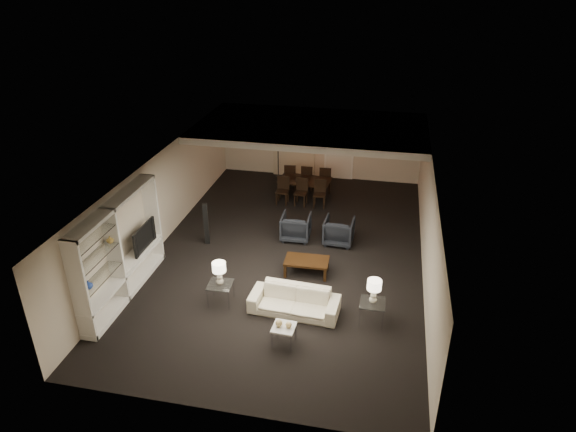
% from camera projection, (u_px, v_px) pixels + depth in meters
% --- Properties ---
extents(floor, '(11.00, 11.00, 0.00)m').
position_uv_depth(floor, '(288.00, 253.00, 13.72)').
color(floor, black).
rests_on(floor, ground).
extents(ceiling, '(7.00, 11.00, 0.02)m').
position_uv_depth(ceiling, '(288.00, 165.00, 12.60)').
color(ceiling, silver).
rests_on(ceiling, ground).
extents(wall_back, '(7.00, 0.02, 2.50)m').
position_uv_depth(wall_back, '(320.00, 143.00, 17.97)').
color(wall_back, beige).
rests_on(wall_back, ground).
extents(wall_front, '(7.00, 0.02, 2.50)m').
position_uv_depth(wall_front, '(220.00, 356.00, 8.35)').
color(wall_front, beige).
rests_on(wall_front, ground).
extents(wall_left, '(0.02, 11.00, 2.50)m').
position_uv_depth(wall_left, '(161.00, 199.00, 13.79)').
color(wall_left, beige).
rests_on(wall_left, ground).
extents(wall_right, '(0.02, 11.00, 2.50)m').
position_uv_depth(wall_right, '(428.00, 224.00, 12.53)').
color(wall_right, beige).
rests_on(wall_right, ground).
extents(ceiling_soffit, '(7.00, 4.00, 0.20)m').
position_uv_depth(ceiling_soffit, '(311.00, 128.00, 15.70)').
color(ceiling_soffit, silver).
rests_on(ceiling_soffit, ceiling).
extents(curtains, '(1.50, 0.12, 2.40)m').
position_uv_depth(curtains, '(294.00, 144.00, 18.09)').
color(curtains, beige).
rests_on(curtains, wall_back).
extents(door, '(0.90, 0.05, 2.10)m').
position_uv_depth(door, '(339.00, 150.00, 17.91)').
color(door, silver).
rests_on(door, wall_back).
extents(painting, '(0.95, 0.04, 0.65)m').
position_uv_depth(painting, '(381.00, 139.00, 17.42)').
color(painting, '#142D38').
rests_on(painting, wall_back).
extents(media_unit, '(0.38, 3.40, 2.35)m').
position_uv_depth(media_unit, '(121.00, 251.00, 11.52)').
color(media_unit, white).
rests_on(media_unit, wall_left).
extents(pendant_light, '(0.52, 0.52, 0.24)m').
position_uv_depth(pendant_light, '(320.00, 143.00, 15.87)').
color(pendant_light, '#D8591E').
rests_on(pendant_light, ceiling_soffit).
extents(sofa, '(2.02, 0.89, 0.58)m').
position_uv_depth(sofa, '(294.00, 301.00, 11.30)').
color(sofa, beige).
rests_on(sofa, floor).
extents(coffee_table, '(1.10, 0.66, 0.39)m').
position_uv_depth(coffee_table, '(307.00, 267.00, 12.75)').
color(coffee_table, black).
rests_on(coffee_table, floor).
extents(armchair_left, '(0.81, 0.83, 0.73)m').
position_uv_depth(armchair_left, '(296.00, 227.00, 14.26)').
color(armchair_left, black).
rests_on(armchair_left, floor).
extents(armchair_right, '(0.82, 0.84, 0.73)m').
position_uv_depth(armchair_right, '(339.00, 231.00, 14.05)').
color(armchair_right, black).
rests_on(armchair_right, floor).
extents(side_table_left, '(0.58, 0.58, 0.51)m').
position_uv_depth(side_table_left, '(221.00, 293.00, 11.63)').
color(side_table_left, white).
rests_on(side_table_left, floor).
extents(side_table_right, '(0.55, 0.55, 0.51)m').
position_uv_depth(side_table_right, '(372.00, 312.00, 11.01)').
color(side_table_right, white).
rests_on(side_table_right, floor).
extents(table_lamp_left, '(0.32, 0.32, 0.56)m').
position_uv_depth(table_lamp_left, '(219.00, 274.00, 11.39)').
color(table_lamp_left, beige).
rests_on(table_lamp_left, side_table_left).
extents(table_lamp_right, '(0.34, 0.34, 0.56)m').
position_uv_depth(table_lamp_right, '(374.00, 292.00, 10.77)').
color(table_lamp_right, beige).
rests_on(table_lamp_right, side_table_right).
extents(marble_table, '(0.47, 0.47, 0.45)m').
position_uv_depth(marble_table, '(284.00, 335.00, 10.37)').
color(marble_table, silver).
rests_on(marble_table, floor).
extents(gold_gourd_a, '(0.14, 0.14, 0.14)m').
position_uv_depth(gold_gourd_a, '(279.00, 323.00, 10.25)').
color(gold_gourd_a, tan).
rests_on(gold_gourd_a, marble_table).
extents(gold_gourd_b, '(0.13, 0.13, 0.13)m').
position_uv_depth(gold_gourd_b, '(289.00, 325.00, 10.22)').
color(gold_gourd_b, '#E2C178').
rests_on(gold_gourd_b, marble_table).
extents(television, '(1.06, 0.14, 0.61)m').
position_uv_depth(television, '(140.00, 237.00, 12.35)').
color(television, black).
rests_on(television, media_unit).
extents(vase_blue, '(0.18, 0.18, 0.19)m').
position_uv_depth(vase_blue, '(88.00, 285.00, 10.36)').
color(vase_blue, '#2746AA').
rests_on(vase_blue, media_unit).
extents(vase_amber, '(0.15, 0.15, 0.16)m').
position_uv_depth(vase_amber, '(110.00, 240.00, 11.02)').
color(vase_amber, '#AB8639').
rests_on(vase_amber, media_unit).
extents(floor_speaker, '(0.17, 0.17, 1.20)m').
position_uv_depth(floor_speaker, '(206.00, 224.00, 13.93)').
color(floor_speaker, black).
rests_on(floor_speaker, floor).
extents(dining_table, '(1.75, 1.08, 0.59)m').
position_uv_depth(dining_table, '(304.00, 188.00, 16.82)').
color(dining_table, black).
rests_on(dining_table, floor).
extents(chair_nl, '(0.41, 0.41, 0.87)m').
position_uv_depth(chair_nl, '(282.00, 191.00, 16.30)').
color(chair_nl, black).
rests_on(chair_nl, floor).
extents(chair_nm, '(0.44, 0.44, 0.87)m').
position_uv_depth(chair_nm, '(301.00, 192.00, 16.19)').
color(chair_nm, black).
rests_on(chair_nm, floor).
extents(chair_nr, '(0.43, 0.43, 0.87)m').
position_uv_depth(chair_nr, '(320.00, 194.00, 16.08)').
color(chair_nr, black).
rests_on(chair_nr, floor).
extents(chair_fl, '(0.45, 0.45, 0.87)m').
position_uv_depth(chair_fl, '(290.00, 176.00, 17.44)').
color(chair_fl, black).
rests_on(chair_fl, floor).
extents(chair_fm, '(0.42, 0.42, 0.87)m').
position_uv_depth(chair_fm, '(308.00, 177.00, 17.33)').
color(chair_fm, black).
rests_on(chair_fm, floor).
extents(chair_fr, '(0.43, 0.43, 0.87)m').
position_uv_depth(chair_fr, '(325.00, 178.00, 17.22)').
color(chair_fr, black).
rests_on(chair_fr, floor).
extents(floor_lamp, '(0.26, 0.26, 1.44)m').
position_uv_depth(floor_lamp, '(278.00, 157.00, 18.21)').
color(floor_lamp, black).
rests_on(floor_lamp, floor).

